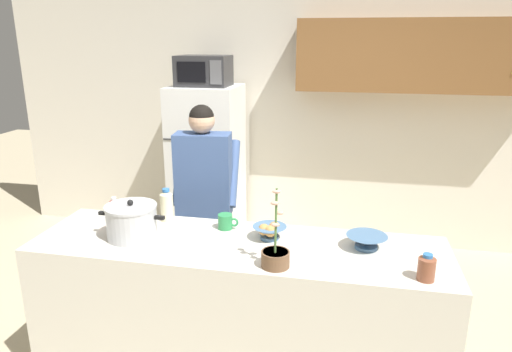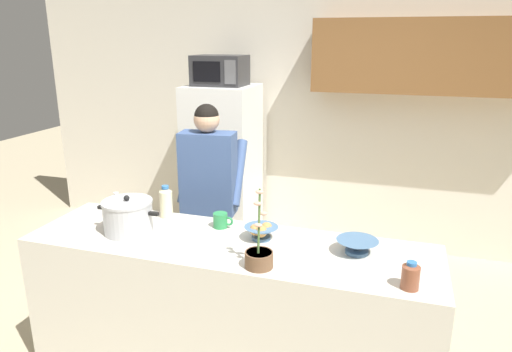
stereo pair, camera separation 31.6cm
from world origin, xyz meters
name	(u,v)px [view 2 (the right image)]	position (x,y,z in m)	size (l,w,h in m)	color
back_wall_unit	(332,106)	(0.24, 2.25, 1.43)	(6.00, 0.48, 2.60)	silver
kitchen_island	(229,311)	(0.00, 0.00, 0.46)	(2.43, 0.68, 0.92)	silver
refrigerator	(223,168)	(-0.76, 1.85, 0.82)	(0.64, 0.68, 1.63)	white
microwave	(220,70)	(-0.76, 1.83, 1.77)	(0.48, 0.37, 0.28)	#2D2D30
person_near_pot	(209,184)	(-0.44, 0.76, 1.00)	(0.53, 0.45, 1.62)	black
cooking_pot	(128,216)	(-0.64, -0.04, 1.02)	(0.42, 0.31, 0.24)	silver
coffee_mug	(221,220)	(-0.12, 0.20, 0.97)	(0.13, 0.09, 0.10)	#2D8C4C
bread_bowl	(261,231)	(0.17, 0.10, 0.97)	(0.20, 0.20, 0.10)	#4C7299
empty_bowl	(357,246)	(0.74, 0.08, 0.97)	(0.23, 0.23, 0.08)	#4C7299
bottle_near_edge	(411,275)	(1.02, -0.23, 0.99)	(0.09, 0.09, 0.14)	brown
bottle_mid_counter	(166,202)	(-0.53, 0.26, 1.03)	(0.08, 0.08, 0.22)	beige
bottle_far_corner	(117,204)	(-0.87, 0.20, 1.00)	(0.06, 0.06, 0.16)	#D84C3F
potted_orchid	(259,256)	(0.26, -0.24, 0.98)	(0.15, 0.15, 0.43)	brown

